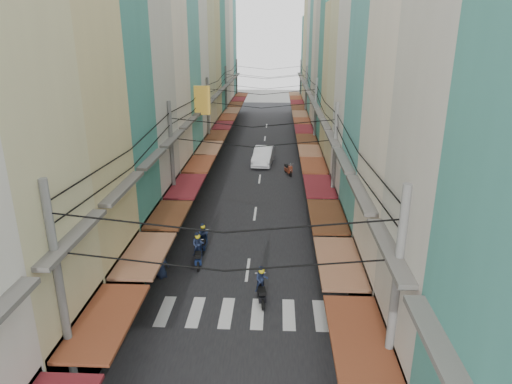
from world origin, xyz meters
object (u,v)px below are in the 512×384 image
(bicycle, at_px, (376,242))
(traffic_sign, at_px, (335,218))
(white_car, at_px, (263,164))
(market_umbrella, at_px, (370,224))

(bicycle, height_order, traffic_sign, traffic_sign)
(white_car, distance_m, traffic_sign, 18.77)
(white_car, height_order, bicycle, white_car)
(bicycle, bearing_deg, market_umbrella, 139.71)
(white_car, relative_size, traffic_sign, 2.14)
(traffic_sign, bearing_deg, white_car, 104.43)
(market_umbrella, height_order, traffic_sign, traffic_sign)
(white_car, xyz_separation_m, traffic_sign, (4.65, -18.08, 1.95))
(white_car, bearing_deg, market_umbrella, -66.72)
(traffic_sign, bearing_deg, market_umbrella, -38.76)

